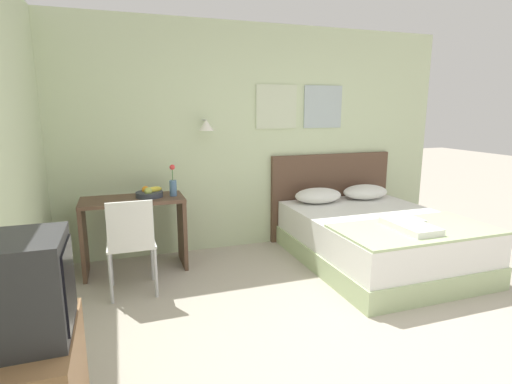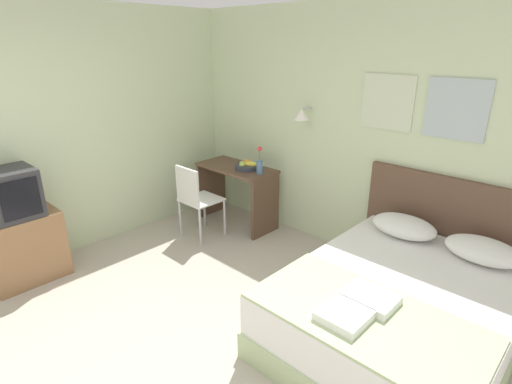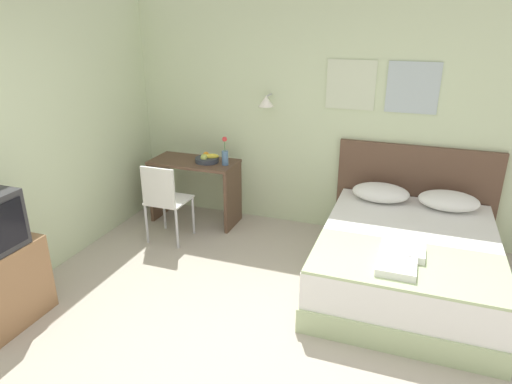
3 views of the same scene
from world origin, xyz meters
name	(u,v)px [view 3 (image 3 of 3)]	position (x,y,z in m)	size (l,w,h in m)	color
ground_plane	(226,374)	(0.00, 0.00, 0.00)	(24.00, 24.00, 0.00)	#B2A899
wall_back	(318,116)	(0.01, 2.70, 1.33)	(5.22, 0.31, 2.65)	beige
bed	(406,261)	(1.13, 1.61, 0.27)	(1.56, 2.00, 0.54)	#B2C693
headboard	(414,194)	(1.13, 2.64, 0.55)	(1.68, 0.06, 1.10)	brown
pillow_left	(381,192)	(0.79, 2.36, 0.63)	(0.59, 0.40, 0.18)	white
pillow_right	(449,201)	(1.47, 2.36, 0.63)	(0.59, 0.40, 0.18)	white
throw_blanket	(407,264)	(1.13, 1.03, 0.55)	(1.51, 0.80, 0.02)	#B2C693
folded_towel_near_foot	(403,251)	(1.09, 1.17, 0.60)	(0.35, 0.27, 0.06)	white
folded_towel_mid_bed	(396,267)	(1.06, 0.89, 0.60)	(0.30, 0.30, 0.06)	white
desk	(195,180)	(-1.39, 2.30, 0.52)	(1.03, 0.51, 0.77)	brown
desk_chair	(164,197)	(-1.44, 1.66, 0.54)	(0.42, 0.42, 0.91)	white
fruit_bowl	(207,159)	(-1.21, 2.30, 0.81)	(0.28, 0.28, 0.11)	#333842
flower_vase	(225,155)	(-0.97, 2.28, 0.89)	(0.08, 0.08, 0.33)	#4C7099
tv_stand	(0,286)	(-1.96, -0.06, 0.34)	(0.46, 0.67, 0.68)	#8E6642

